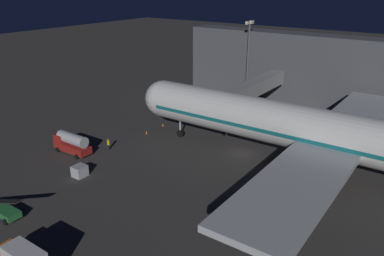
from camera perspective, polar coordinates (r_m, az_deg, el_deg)
ground_plane at (r=58.56m, az=7.44°, el=-3.78°), size 320.00×320.00×0.00m
airliner_at_gate at (r=52.15m, az=20.26°, el=-1.11°), size 50.05×62.67×20.91m
jet_bridge at (r=69.33m, az=8.19°, el=5.44°), size 23.00×3.40×7.56m
terminal_wall at (r=81.34m, az=25.39°, el=6.72°), size 6.00×80.00×14.17m
apron_floodlight_mast at (r=83.10m, az=8.27°, el=10.63°), size 2.90×0.50×16.57m
belt_loader at (r=47.85m, az=-25.90°, el=-10.83°), size 1.96×6.97×3.19m
fuel_tanker at (r=60.58m, az=-17.36°, el=-2.04°), size 2.46×6.32×3.15m
baggage_container_mid_row at (r=53.52m, az=-16.22°, el=-6.11°), size 1.71×1.60×1.49m
ground_crew_marshaller_fwd at (r=60.32m, az=-12.22°, el=-2.29°), size 0.40×0.40×1.83m
traffic_cone_nose_port at (r=68.93m, az=-4.31°, el=0.49°), size 0.36×0.36×0.55m
traffic_cone_nose_starboard at (r=65.84m, az=-6.73°, el=-0.61°), size 0.36×0.36×0.55m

